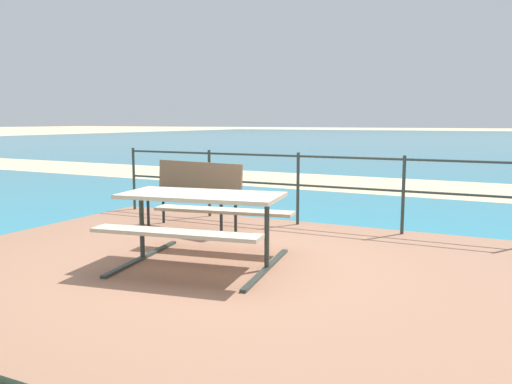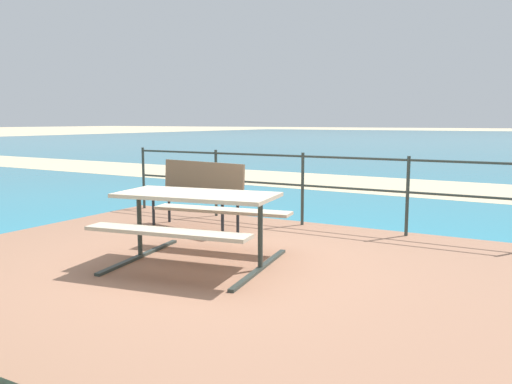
% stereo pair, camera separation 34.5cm
% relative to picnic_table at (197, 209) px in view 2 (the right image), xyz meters
% --- Properties ---
extents(ground_plane, '(240.00, 240.00, 0.00)m').
position_rel_picnic_table_xyz_m(ground_plane, '(0.10, 0.03, -0.63)').
color(ground_plane, beige).
extents(patio_paving, '(6.40, 5.20, 0.06)m').
position_rel_picnic_table_xyz_m(patio_paving, '(0.10, 0.03, -0.60)').
color(patio_paving, '#996B51').
rests_on(patio_paving, ground).
extents(sea_water, '(90.00, 90.00, 0.01)m').
position_rel_picnic_table_xyz_m(sea_water, '(0.10, 40.03, -0.63)').
color(sea_water, teal).
rests_on(sea_water, ground).
extents(beach_strip, '(54.09, 5.30, 0.01)m').
position_rel_picnic_table_xyz_m(beach_strip, '(0.10, 8.01, -0.63)').
color(beach_strip, beige).
rests_on(beach_strip, ground).
extents(picnic_table, '(1.85, 1.75, 0.74)m').
position_rel_picnic_table_xyz_m(picnic_table, '(0.00, 0.00, 0.00)').
color(picnic_table, '#BCAD93').
rests_on(picnic_table, patio_paving).
extents(park_bench, '(1.53, 0.63, 0.92)m').
position_rel_picnic_table_xyz_m(park_bench, '(-1.05, 1.48, -0.02)').
color(park_bench, '#7A6047').
rests_on(park_bench, patio_paving).
extents(railing_fence, '(5.94, 0.04, 1.03)m').
position_rel_picnic_table_xyz_m(railing_fence, '(0.10, 2.41, 0.08)').
color(railing_fence, '#2D3833').
rests_on(railing_fence, patio_paving).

